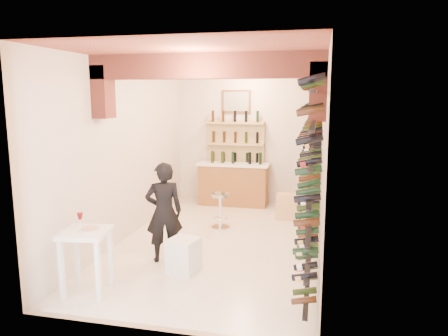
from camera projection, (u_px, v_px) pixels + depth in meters
The scene contains 11 objects.
ground at pixel (220, 242), 7.65m from camera, with size 6.00×6.00×0.00m, color silver.
room_shell at pixel (217, 117), 7.02m from camera, with size 3.52×6.02×3.21m.
wine_rack at pixel (310, 160), 7.05m from camera, with size 0.32×5.70×2.56m.
back_counter at pixel (233, 183), 10.17m from camera, with size 1.70×0.62×1.29m.
back_shelving at pixel (235, 155), 10.29m from camera, with size 1.40×0.31×2.73m.
tasting_table at pixel (86, 242), 5.59m from camera, with size 0.67×0.67×1.04m.
white_stool at pixel (184, 255), 6.33m from camera, with size 0.41×0.41×0.51m, color white.
person at pixel (164, 212), 6.67m from camera, with size 0.58×0.38×1.59m, color black.
chrome_barstool at pixel (220, 208), 8.38m from camera, with size 0.36×0.36×0.70m.
crate_lower at pixel (287, 212), 9.08m from camera, with size 0.48×0.34×0.29m, color #DEB17A.
crate_upper at pixel (287, 200), 9.03m from camera, with size 0.43×0.29×0.25m, color #DEB17A.
Camera 1 is at (1.67, -7.12, 2.61)m, focal length 34.14 mm.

